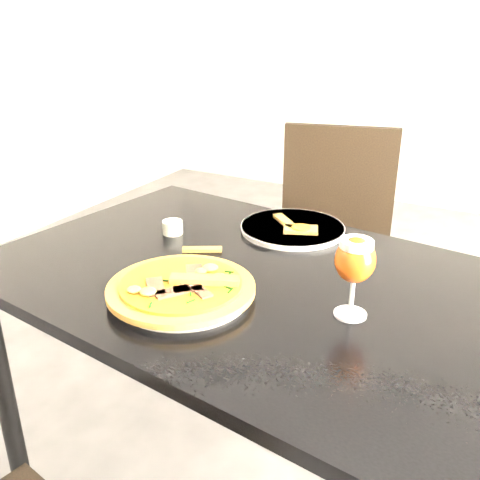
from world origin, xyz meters
The scene contains 9 objects.
dining_table centered at (-0.29, 0.06, 0.66)m, with size 1.29×0.95×0.75m.
chair_far centered at (-0.34, 0.81, 0.51)m, with size 0.52×0.52×0.93m.
plate_main centered at (-0.36, -0.11, 0.76)m, with size 0.27×0.27×0.01m, color silver.
pizza centered at (-0.36, -0.11, 0.78)m, with size 0.31×0.31×0.03m.
plate_second centered at (-0.30, 0.34, 0.76)m, with size 0.28×0.28×0.01m, color silver.
crust_scraps centered at (-0.29, 0.33, 0.77)m, with size 0.16×0.12×0.01m.
loose_crust centered at (-0.45, 0.11, 0.75)m, with size 0.10×0.02×0.01m, color brown.
sauce_cup centered at (-0.58, 0.17, 0.77)m, with size 0.05×0.05×0.04m.
beer_glass centered at (-0.03, -0.01, 0.87)m, with size 0.08×0.08×0.16m.
Camera 1 is at (0.21, -0.92, 1.29)m, focal length 40.00 mm.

